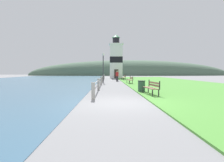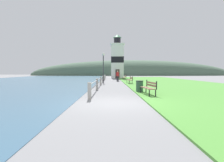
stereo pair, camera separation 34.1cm
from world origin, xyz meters
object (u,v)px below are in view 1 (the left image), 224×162
Objects in this scene: lighthouse at (116,59)px; park_bench_far at (124,77)px; person_strolling at (117,76)px; lamp_post at (103,62)px; trash_bin at (142,86)px; park_bench_midway at (130,79)px; park_bench_near at (152,87)px.

park_bench_far is at bearing -85.13° from lighthouse.
lamp_post is at bearing 170.10° from person_strolling.
trash_bin is (-0.32, -17.52, -0.11)m from park_bench_far.
park_bench_far is at bearing -92.02° from park_bench_midway.
park_bench_near is 10.31m from park_bench_midway.
person_strolling is at bearing 60.13° from lamp_post.
park_bench_near and park_bench_midway have the same top height.
lighthouse reaches higher than lamp_post.
park_bench_midway is 19.66m from lighthouse.
person_strolling is at bearing -78.38° from park_bench_midway.
person_strolling reaches higher than park_bench_midway.
person_strolling is at bearing -91.14° from park_bench_near.
park_bench_midway reaches higher than trash_bin.
park_bench_midway is 1.20× the size of park_bench_far.
park_bench_far is 0.42× the size of lamp_post.
park_bench_midway is 0.51× the size of lamp_post.
park_bench_far is at bearing -95.98° from park_bench_near.
park_bench_near is 0.48× the size of lamp_post.
person_strolling is (-1.31, 5.47, 0.34)m from park_bench_midway.
park_bench_midway is at bearing -95.84° from park_bench_near.
trash_bin is (1.02, -14.09, -0.46)m from person_strolling.
person_strolling reaches higher than park_bench_far.
park_bench_midway is at bearing -146.60° from person_strolling.
person_strolling is (-0.45, -13.79, -3.48)m from lighthouse.
park_bench_far is at bearing -1.37° from person_strolling.
lamp_post is (-3.04, 10.57, 2.31)m from trash_bin.
park_bench_near reaches higher than trash_bin.
park_bench_far is 1.99× the size of trash_bin.
park_bench_midway is at bearing -87.47° from lighthouse.
lamp_post reaches higher than park_bench_far.
lighthouse is (-0.88, 10.37, 3.83)m from park_bench_far.
park_bench_midway is 2.39× the size of trash_bin.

